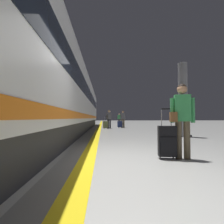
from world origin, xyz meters
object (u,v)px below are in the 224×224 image
object	(u,v)px
rolling_suitcase_foreground	(167,141)
suitcase_mid	(120,124)
high_speed_train	(68,95)
platform_pillar	(183,101)
passenger_mid	(123,118)
passenger_near	(109,118)
passenger_far	(119,118)
suitcase_near	(105,125)
duffel_bag_far	(122,124)
traveller_foreground	(182,115)

from	to	relation	value
rolling_suitcase_foreground	suitcase_mid	bearing A→B (deg)	89.40
high_speed_train	platform_pillar	size ratio (longest dim) A/B	7.45
passenger_mid	passenger_near	bearing A→B (deg)	-139.50
passenger_near	suitcase_mid	world-z (taller)	passenger_near
passenger_far	platform_pillar	bearing A→B (deg)	-83.30
suitcase_near	duffel_bag_far	distance (m)	8.28
traveller_foreground	suitcase_near	xyz separation A→B (m)	(-1.53, 11.09, -0.62)
passenger_mid	platform_pillar	world-z (taller)	platform_pillar
traveller_foreground	duffel_bag_far	bearing A→B (deg)	87.75
rolling_suitcase_foreground	passenger_mid	distance (m)	12.41
passenger_mid	high_speed_train	bearing A→B (deg)	-136.23
suitcase_mid	passenger_far	bearing A→B (deg)	84.88
duffel_bag_far	passenger_mid	bearing A→B (deg)	-95.43
suitcase_near	platform_pillar	size ratio (longest dim) A/B	0.28
suitcase_mid	duffel_bag_far	distance (m)	6.90
platform_pillar	high_speed_train	bearing A→B (deg)	148.93
passenger_near	passenger_mid	size ratio (longest dim) A/B	1.00
rolling_suitcase_foreground	suitcase_near	size ratio (longest dim) A/B	1.09
high_speed_train	traveller_foreground	distance (m)	9.42
high_speed_train	duffel_bag_far	distance (m)	12.03
high_speed_train	passenger_far	bearing A→B (deg)	67.37
high_speed_train	passenger_far	size ratio (longest dim) A/B	17.18
rolling_suitcase_foreground	passenger_mid	size ratio (longest dim) A/B	0.70
traveller_foreground	passenger_far	bearing A→B (deg)	88.73
high_speed_train	passenger_near	bearing A→B (deg)	45.15
suitcase_mid	duffel_bag_far	bearing A→B (deg)	82.06
passenger_mid	duffel_bag_far	distance (m)	6.73
traveller_foreground	suitcase_mid	bearing A→B (deg)	90.97
suitcase_near	passenger_mid	size ratio (longest dim) A/B	0.64
suitcase_near	suitcase_mid	world-z (taller)	suitcase_near
rolling_suitcase_foreground	suitcase_mid	distance (m)	12.21
traveller_foreground	passenger_near	xyz separation A→B (m)	(-1.21, 11.27, -0.04)
passenger_far	duffel_bag_far	size ratio (longest dim) A/B	3.55
traveller_foreground	high_speed_train	bearing A→B (deg)	116.48
traveller_foreground	duffel_bag_far	world-z (taller)	traveller_foreground
high_speed_train	platform_pillar	bearing A→B (deg)	-31.07
suitcase_near	high_speed_train	bearing A→B (deg)	-133.27
suitcase_mid	duffel_bag_far	world-z (taller)	suitcase_mid
suitcase_near	passenger_mid	xyz separation A→B (m)	(1.65, 1.31, 0.58)
high_speed_train	passenger_far	xyz separation A→B (m)	(4.57, 10.96, -1.59)
passenger_near	passenger_far	distance (m)	8.18
high_speed_train	passenger_near	xyz separation A→B (m)	(2.93, 2.95, -1.57)
passenger_near	passenger_far	size ratio (longest dim) A/B	1.02
rolling_suitcase_foreground	platform_pillar	xyz separation A→B (m)	(2.50, 4.51, 1.33)
traveller_foreground	passenger_mid	world-z (taller)	traveller_foreground
suitcase_near	duffel_bag_far	world-z (taller)	suitcase_near
traveller_foreground	suitcase_near	bearing A→B (deg)	97.87
high_speed_train	suitcase_mid	distance (m)	5.95
suitcase_near	passenger_mid	bearing A→B (deg)	38.43
platform_pillar	suitcase_mid	bearing A→B (deg)	107.10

